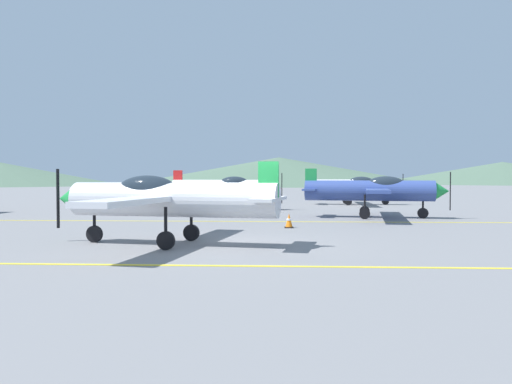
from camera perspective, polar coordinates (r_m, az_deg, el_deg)
ground_plane at (r=15.00m, az=-0.63°, el=-6.15°), size 400.00×400.00×0.00m
apron_line_near at (r=11.64m, az=-1.72°, el=-8.41°), size 80.00×0.16×0.01m
apron_line_far at (r=23.14m, az=0.68°, el=-3.38°), size 80.00×0.16×0.01m
airplane_near at (r=15.40m, az=-10.35°, el=-0.71°), size 7.31×8.37×2.50m
airplane_mid at (r=26.05m, az=13.30°, el=0.23°), size 7.31×8.37×2.50m
airplane_far at (r=32.00m, az=-3.49°, el=0.53°), size 7.31×8.37×2.50m
airplane_back at (r=38.32m, az=11.03°, el=0.69°), size 7.24×8.34×2.50m
traffic_cone_front at (r=20.33m, az=3.77°, el=-3.28°), size 0.36×0.36×0.59m
hill_centerleft at (r=142.61m, az=2.63°, el=2.41°), size 86.99×86.99×7.75m
hill_centerright at (r=180.53m, az=26.25°, el=1.97°), size 82.49×82.49×7.05m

